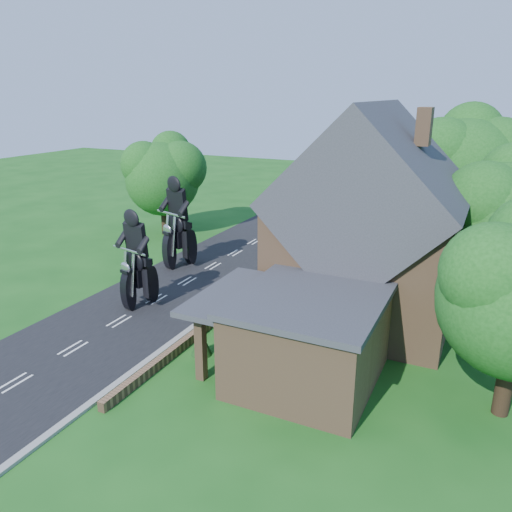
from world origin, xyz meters
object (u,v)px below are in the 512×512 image
at_px(motorcycle_lead, 140,292).
at_px(motorcycle_follow, 180,253).
at_px(house, 369,231).
at_px(annex, 306,337).
at_px(garden_wall, 245,296).

xyz_separation_m(motorcycle_lead, motorcycle_follow, (-1.65, 6.12, 0.09)).
bearing_deg(house, annex, -95.24).
distance_m(annex, motorcycle_lead, 10.51).
relative_size(house, motorcycle_follow, 5.49).
distance_m(house, annex, 7.30).
height_order(annex, motorcycle_lead, annex).
relative_size(garden_wall, motorcycle_lead, 13.22).
xyz_separation_m(garden_wall, house, (6.19, 1.00, 4.14)).
bearing_deg(annex, motorcycle_follow, 142.87).
xyz_separation_m(house, motorcycle_follow, (-12.37, 2.09, -3.47)).
distance_m(garden_wall, motorcycle_follow, 6.94).
bearing_deg(garden_wall, house, 9.17).
distance_m(motorcycle_lead, motorcycle_follow, 6.34).
bearing_deg(motorcycle_lead, motorcycle_follow, -62.36).
bearing_deg(house, garden_wall, -170.83).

